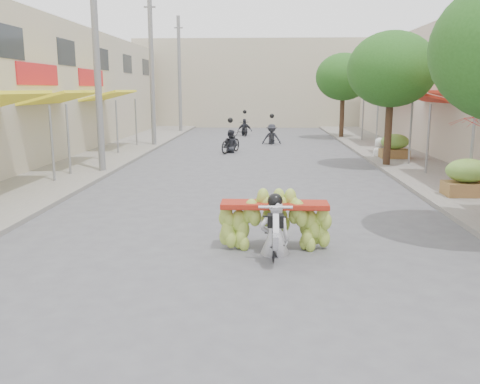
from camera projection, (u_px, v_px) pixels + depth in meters
name	position (u px, v px, depth m)	size (l,w,h in m)	color
ground	(224.00, 324.00, 6.72)	(120.00, 120.00, 0.00)	#56565B
sidewalk_left	(88.00, 160.00, 21.70)	(4.00, 60.00, 0.12)	gray
sidewalk_right	(419.00, 163.00, 21.08)	(4.00, 60.00, 0.12)	gray
far_building	(258.00, 84.00, 43.23)	(20.00, 6.00, 7.00)	#B9AE92
utility_pole_mid	(97.00, 61.00, 17.91)	(0.60, 0.24, 8.00)	slate
utility_pole_far	(152.00, 70.00, 26.72)	(0.60, 0.24, 8.00)	slate
utility_pole_back	(179.00, 75.00, 35.53)	(0.60, 0.24, 8.00)	slate
street_tree_mid	(392.00, 70.00, 19.43)	(3.40, 3.40, 5.25)	#3A2719
street_tree_far	(343.00, 77.00, 31.18)	(3.40, 3.40, 5.25)	#3A2719
produce_crate_mid	(467.00, 175.00, 14.13)	(1.20, 0.88, 1.16)	olive
produce_crate_far	(395.00, 144.00, 21.96)	(1.20, 0.88, 1.16)	olive
banana_motorbike	(275.00, 218.00, 9.55)	(2.20, 1.73, 1.97)	black
pedestrian	(380.00, 138.00, 22.55)	(0.93, 0.76, 1.64)	white
bg_motorbike_a	(230.00, 138.00, 24.67)	(1.29, 1.92, 1.95)	black
bg_motorbike_b	(272.00, 129.00, 28.59)	(1.06, 1.61, 1.95)	black
bg_motorbike_c	(245.00, 124.00, 33.75)	(1.02, 1.64, 1.95)	black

